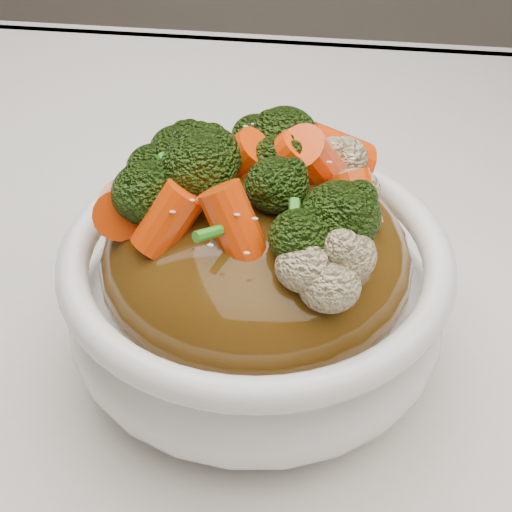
# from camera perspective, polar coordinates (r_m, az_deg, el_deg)

# --- Properties ---
(tablecloth) EXTENTS (1.20, 0.80, 0.04)m
(tablecloth) POSITION_cam_1_polar(r_m,az_deg,el_deg) (0.50, 5.76, -6.57)
(tablecloth) COLOR silver
(tablecloth) RESTS_ON dining_table
(bowl) EXTENTS (0.25, 0.25, 0.08)m
(bowl) POSITION_cam_1_polar(r_m,az_deg,el_deg) (0.44, -0.00, -3.15)
(bowl) COLOR white
(bowl) RESTS_ON tablecloth
(sauce_base) EXTENTS (0.20, 0.20, 0.09)m
(sauce_base) POSITION_cam_1_polar(r_m,az_deg,el_deg) (0.42, 0.00, -0.30)
(sauce_base) COLOR #51330E
(sauce_base) RESTS_ON bowl
(carrots) EXTENTS (0.20, 0.20, 0.05)m
(carrots) POSITION_cam_1_polar(r_m,az_deg,el_deg) (0.38, 0.00, 6.59)
(carrots) COLOR #FF4808
(carrots) RESTS_ON sauce_base
(broccoli) EXTENTS (0.20, 0.20, 0.04)m
(broccoli) POSITION_cam_1_polar(r_m,az_deg,el_deg) (0.38, 0.00, 6.47)
(broccoli) COLOR black
(broccoli) RESTS_ON sauce_base
(cauliflower) EXTENTS (0.20, 0.20, 0.03)m
(cauliflower) POSITION_cam_1_polar(r_m,az_deg,el_deg) (0.38, 0.00, 6.23)
(cauliflower) COLOR beige
(cauliflower) RESTS_ON sauce_base
(scallions) EXTENTS (0.15, 0.15, 0.02)m
(scallions) POSITION_cam_1_polar(r_m,az_deg,el_deg) (0.38, 0.00, 6.71)
(scallions) COLOR #319021
(scallions) RESTS_ON sauce_base
(sesame_seeds) EXTENTS (0.18, 0.18, 0.01)m
(sesame_seeds) POSITION_cam_1_polar(r_m,az_deg,el_deg) (0.38, 0.00, 6.71)
(sesame_seeds) COLOR beige
(sesame_seeds) RESTS_ON sauce_base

